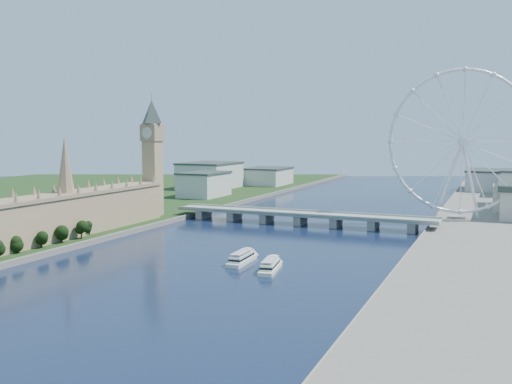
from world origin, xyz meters
The scene contains 8 objects.
ground centered at (0.00, 0.00, 0.00)m, with size 2000.00×2000.00×0.00m, color #182343.
parliament_range centered at (-128.00, 170.00, 18.48)m, with size 24.00×200.00×70.00m.
big_ben centered at (-128.00, 278.00, 66.57)m, with size 20.02×20.02×110.00m.
westminster_bridge centered at (0.00, 300.00, 6.63)m, with size 220.00×22.00×9.50m.
london_eye centered at (119.98, 355.08, 67.52)m, with size 113.60×39.12×124.30m.
city_skyline centered at (39.22, 560.08, 16.96)m, with size 505.00×280.00×32.00m.
tour_boat_near centered at (14.21, 153.18, 0.00)m, with size 8.40×32.70×7.25m, color silver, non-canonical shape.
tour_boat_far centered at (36.36, 142.07, 0.00)m, with size 8.16×31.82×7.05m, color silver, non-canonical shape.
Camera 1 is at (149.01, -139.92, 74.36)m, focal length 40.00 mm.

